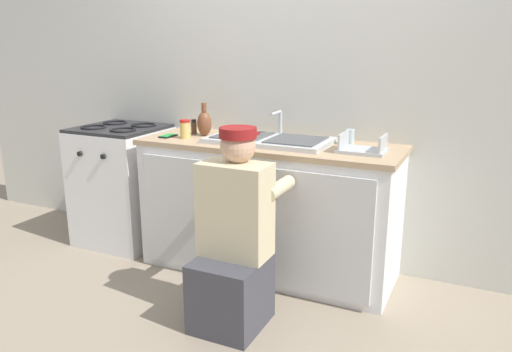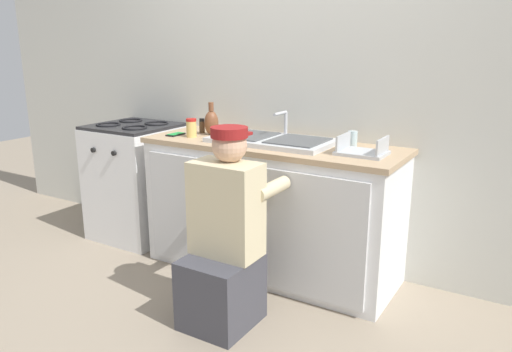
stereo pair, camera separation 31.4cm
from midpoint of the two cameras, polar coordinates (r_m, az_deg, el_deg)
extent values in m
plane|color=gray|center=(3.32, -3.53, -12.54)|extent=(12.00, 12.00, 0.00)
cube|color=silver|center=(3.54, 1.29, 10.40)|extent=(6.00, 0.10, 2.50)
cube|color=white|center=(3.39, -1.20, -3.93)|extent=(1.70, 0.60, 0.87)
cube|color=silver|center=(3.34, -9.92, -4.47)|extent=(0.75, 0.02, 0.76)
cube|color=silver|center=(2.97, 3.19, -6.79)|extent=(0.75, 0.02, 0.76)
cube|color=tan|center=(3.27, -1.25, 3.53)|extent=(1.74, 0.62, 0.03)
cube|color=silver|center=(3.27, -1.25, 4.09)|extent=(0.80, 0.44, 0.03)
cube|color=#4C4F51|center=(3.35, -4.17, 4.66)|extent=(0.33, 0.35, 0.01)
cube|color=#4C4F51|center=(3.19, 1.81, 4.14)|extent=(0.33, 0.35, 0.01)
cylinder|color=#B7BABF|center=(3.42, 0.17, 5.87)|extent=(0.02, 0.02, 0.18)
cylinder|color=#B7BABF|center=(3.34, -0.42, 7.19)|extent=(0.02, 0.16, 0.02)
cube|color=white|center=(4.08, -17.10, -1.15)|extent=(0.62, 0.60, 0.89)
cube|color=#262628|center=(3.98, -17.61, 5.19)|extent=(0.61, 0.59, 0.02)
torus|color=black|center=(3.99, -20.27, 5.25)|extent=(0.19, 0.19, 0.02)
torus|color=black|center=(3.80, -17.30, 5.05)|extent=(0.19, 0.19, 0.02)
torus|color=black|center=(4.16, -17.93, 5.81)|extent=(0.19, 0.19, 0.02)
torus|color=black|center=(3.97, -14.97, 5.63)|extent=(0.19, 0.19, 0.02)
cylinder|color=black|center=(3.87, -21.74, 2.35)|extent=(0.04, 0.02, 0.04)
cylinder|color=black|center=(3.71, -19.44, 2.08)|extent=(0.04, 0.02, 0.04)
cube|color=#3F3F47|center=(2.84, -6.13, -13.12)|extent=(0.36, 0.40, 0.40)
cube|color=beige|center=(2.70, -5.74, -3.94)|extent=(0.38, 0.22, 0.52)
sphere|color=tan|center=(2.64, -5.49, 3.41)|extent=(0.19, 0.19, 0.19)
cylinder|color=maroon|center=(2.63, -5.52, 4.93)|extent=(0.20, 0.20, 0.06)
cube|color=maroon|center=(2.71, -4.59, 4.83)|extent=(0.13, 0.09, 0.02)
cylinder|color=beige|center=(2.92, -6.63, -0.63)|extent=(0.08, 0.30, 0.08)
cylinder|color=beige|center=(2.76, -0.62, -1.45)|extent=(0.08, 0.30, 0.08)
cylinder|color=#ADC6CC|center=(3.22, 7.91, 4.40)|extent=(0.06, 0.06, 0.10)
ellipsoid|color=brown|center=(3.54, -8.47, 5.92)|extent=(0.10, 0.10, 0.17)
cylinder|color=brown|center=(3.52, -8.54, 7.77)|extent=(0.04, 0.04, 0.06)
cube|color=#B2B7BC|center=(3.01, 9.17, 2.85)|extent=(0.28, 0.22, 0.02)
cube|color=#B2B7BC|center=(3.03, 7.05, 3.99)|extent=(0.01, 0.21, 0.10)
cube|color=#B2B7BC|center=(2.97, 11.41, 3.57)|extent=(0.01, 0.21, 0.10)
cube|color=black|center=(3.56, -12.53, 4.46)|extent=(0.07, 0.14, 0.01)
cube|color=green|center=(3.55, -12.53, 4.56)|extent=(0.06, 0.12, 0.00)
cylinder|color=#DBB760|center=(3.47, -10.69, 5.13)|extent=(0.07, 0.07, 0.11)
cylinder|color=#B21E19|center=(3.46, -10.74, 6.18)|extent=(0.07, 0.07, 0.02)
cylinder|color=#513823|center=(3.62, -9.59, 5.40)|extent=(0.04, 0.04, 0.08)
cylinder|color=black|center=(3.61, -9.63, 6.22)|extent=(0.04, 0.04, 0.02)
camera|label=1|loc=(0.16, -92.86, -0.77)|focal=35.00mm
camera|label=2|loc=(0.16, 87.14, 0.77)|focal=35.00mm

